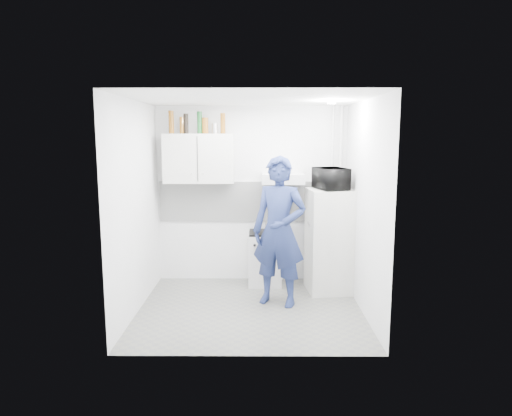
{
  "coord_description": "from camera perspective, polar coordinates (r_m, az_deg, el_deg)",
  "views": [
    {
      "loc": [
        0.11,
        -5.5,
        2.17
      ],
      "look_at": [
        0.07,
        0.3,
        1.25
      ],
      "focal_mm": 32.0,
      "sensor_mm": 36.0,
      "label": 1
    }
  ],
  "objects": [
    {
      "name": "upper_cabinet",
      "position": [
        6.64,
        -7.13,
        6.18
      ],
      "size": [
        1.0,
        0.35,
        0.7
      ],
      "primitive_type": "cube",
      "color": "silver",
      "rests_on": "wall_back"
    },
    {
      "name": "wall_back",
      "position": [
        6.81,
        -0.57,
        1.66
      ],
      "size": [
        2.8,
        0.0,
        2.8
      ],
      "primitive_type": "plane",
      "rotation": [
        1.57,
        0.0,
        0.0
      ],
      "color": "white",
      "rests_on": "floor"
    },
    {
      "name": "microwave",
      "position": [
        6.32,
        9.38,
        3.64
      ],
      "size": [
        0.61,
        0.49,
        0.3
      ],
      "primitive_type": "imported",
      "rotation": [
        0.0,
        0.0,
        1.84
      ],
      "color": "black",
      "rests_on": "fridge"
    },
    {
      "name": "bottle_c",
      "position": [
        6.66,
        -8.75,
        10.37
      ],
      "size": [
        0.07,
        0.07,
        0.28
      ],
      "primitive_type": "cylinder",
      "color": "black",
      "rests_on": "upper_cabinet"
    },
    {
      "name": "saucepan",
      "position": [
        6.72,
        1.76,
        -2.47
      ],
      "size": [
        0.16,
        0.16,
        0.09
      ],
      "primitive_type": "cylinder",
      "color": "silver",
      "rests_on": "stove_top"
    },
    {
      "name": "bottle_a",
      "position": [
        6.7,
        -10.55,
        10.49
      ],
      "size": [
        0.08,
        0.08,
        0.32
      ],
      "primitive_type": "cylinder",
      "color": "brown",
      "rests_on": "upper_cabinet"
    },
    {
      "name": "pipe_a",
      "position": [
        6.83,
        10.39,
        1.54
      ],
      "size": [
        0.05,
        0.05,
        2.6
      ],
      "primitive_type": "cylinder",
      "color": "silver",
      "rests_on": "floor"
    },
    {
      "name": "pipe_b",
      "position": [
        6.81,
        9.39,
        1.55
      ],
      "size": [
        0.04,
        0.04,
        2.6
      ],
      "primitive_type": "cylinder",
      "color": "silver",
      "rests_on": "floor"
    },
    {
      "name": "floor",
      "position": [
        5.91,
        -0.75,
        -12.51
      ],
      "size": [
        2.8,
        2.8,
        0.0
      ],
      "primitive_type": "plane",
      "color": "#5C5C5C",
      "rests_on": "ground"
    },
    {
      "name": "bottle_e",
      "position": [
        6.6,
        -4.16,
        10.5
      ],
      "size": [
        0.07,
        0.07,
        0.29
      ],
      "primitive_type": "cylinder",
      "color": "brown",
      "rests_on": "upper_cabinet"
    },
    {
      "name": "bottle_b",
      "position": [
        6.67,
        -9.27,
        10.16
      ],
      "size": [
        0.06,
        0.06,
        0.24
      ],
      "primitive_type": "cylinder",
      "color": "brown",
      "rests_on": "upper_cabinet"
    },
    {
      "name": "stove",
      "position": [
        6.74,
        1.12,
        -6.38
      ],
      "size": [
        0.48,
        0.48,
        0.76
      ],
      "primitive_type": "cube",
      "color": "silver",
      "rests_on": "floor"
    },
    {
      "name": "canister_a",
      "position": [
        6.62,
        -6.37,
        10.19
      ],
      "size": [
        0.09,
        0.09,
        0.23
      ],
      "primitive_type": "cylinder",
      "color": "brown",
      "rests_on": "upper_cabinet"
    },
    {
      "name": "wall_right",
      "position": [
        5.72,
        13.4,
        0.01
      ],
      "size": [
        0.0,
        2.6,
        2.6
      ],
      "primitive_type": "plane",
      "rotation": [
        1.57,
        0.0,
        -1.57
      ],
      "color": "white",
      "rests_on": "floor"
    },
    {
      "name": "stove_top",
      "position": [
        6.65,
        1.13,
        -3.1
      ],
      "size": [
        0.46,
        0.46,
        0.03
      ],
      "primitive_type": "cube",
      "color": "black",
      "rests_on": "stove"
    },
    {
      "name": "person",
      "position": [
        5.84,
        2.9,
        -2.93
      ],
      "size": [
        0.82,
        0.69,
        1.93
      ],
      "primitive_type": "imported",
      "rotation": [
        0.0,
        0.0,
        -0.37
      ],
      "color": "navy",
      "rests_on": "floor"
    },
    {
      "name": "canister_b",
      "position": [
        6.61,
        -5.19,
        9.88
      ],
      "size": [
        0.08,
        0.08,
        0.15
      ],
      "primitive_type": "cylinder",
      "color": "silver",
      "rests_on": "upper_cabinet"
    },
    {
      "name": "ceiling_spot_fixture",
      "position": [
        5.79,
        9.45,
        12.86
      ],
      "size": [
        0.1,
        0.1,
        0.02
      ],
      "primitive_type": "cylinder",
      "color": "white",
      "rests_on": "ceiling"
    },
    {
      "name": "ceiling",
      "position": [
        5.52,
        -0.8,
        13.48
      ],
      "size": [
        2.8,
        2.8,
        0.0
      ],
      "primitive_type": "plane",
      "color": "white",
      "rests_on": "wall_back"
    },
    {
      "name": "bottle_d",
      "position": [
        6.63,
        -7.06,
        10.55
      ],
      "size": [
        0.07,
        0.07,
        0.31
      ],
      "primitive_type": "cylinder",
      "color": "#144C1E",
      "rests_on": "upper_cabinet"
    },
    {
      "name": "backsplash",
      "position": [
        6.81,
        -0.57,
        0.81
      ],
      "size": [
        2.74,
        0.03,
        0.6
      ],
      "primitive_type": "cube",
      "color": "white",
      "rests_on": "wall_back"
    },
    {
      "name": "range_hood",
      "position": [
        6.54,
        3.34,
        3.73
      ],
      "size": [
        0.6,
        0.5,
        0.14
      ],
      "primitive_type": "cube",
      "color": "silver",
      "rests_on": "wall_back"
    },
    {
      "name": "fridge",
      "position": [
        6.46,
        9.19,
        -4.06
      ],
      "size": [
        0.66,
        0.66,
        1.44
      ],
      "primitive_type": "cube",
      "rotation": [
        0.0,
        0.0,
        0.1
      ],
      "color": "silver",
      "rests_on": "floor"
    },
    {
      "name": "wall_left",
      "position": [
        5.77,
        -14.81,
        0.04
      ],
      "size": [
        0.0,
        2.6,
        2.6
      ],
      "primitive_type": "plane",
      "rotation": [
        1.57,
        0.0,
        1.57
      ],
      "color": "white",
      "rests_on": "floor"
    }
  ]
}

